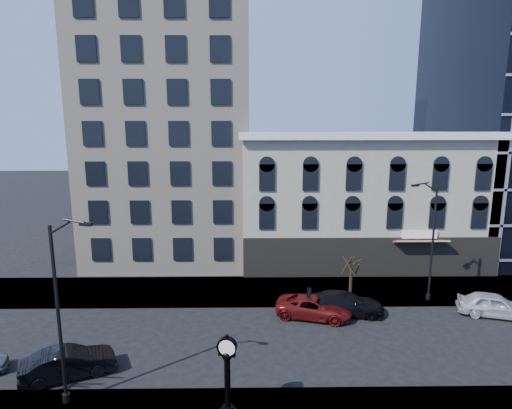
{
  "coord_description": "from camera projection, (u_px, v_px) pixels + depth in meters",
  "views": [
    {
      "loc": [
        1.58,
        -26.3,
        14.47
      ],
      "look_at": [
        2.0,
        4.0,
        8.0
      ],
      "focal_mm": 32.0,
      "sensor_mm": 36.0,
      "label": 1
    }
  ],
  "objects": [
    {
      "name": "ground",
      "position": [
        225.0,
        342.0,
        28.72
      ],
      "size": [
        160.0,
        160.0,
        0.0
      ],
      "primitive_type": "plane",
      "color": "black",
      "rests_on": "ground"
    },
    {
      "name": "car_far_c",
      "position": [
        494.0,
        305.0,
        32.15
      ],
      "size": [
        5.21,
        3.25,
        1.65
      ],
      "primitive_type": "imported",
      "rotation": [
        0.0,
        0.0,
        1.28
      ],
      "color": "silver",
      "rests_on": "ground"
    },
    {
      "name": "car_far_b",
      "position": [
        345.0,
        303.0,
        32.47
      ],
      "size": [
        5.71,
        2.86,
        1.59
      ],
      "primitive_type": "imported",
      "rotation": [
        0.0,
        0.0,
        1.45
      ],
      "color": "black",
      "rests_on": "ground"
    },
    {
      "name": "street_clock",
      "position": [
        227.0,
        380.0,
        21.17
      ],
      "size": [
        0.97,
        0.97,
        4.27
      ],
      "rotation": [
        0.0,
        0.0,
        -0.23
      ],
      "color": "black",
      "rests_on": "sidewalk_near"
    },
    {
      "name": "sidewalk_far",
      "position": [
        230.0,
        291.0,
        36.53
      ],
      "size": [
        160.0,
        6.0,
        0.12
      ],
      "primitive_type": "cube",
      "color": "gray",
      "rests_on": "ground"
    },
    {
      "name": "victorian_row",
      "position": [
        360.0,
        199.0,
        43.17
      ],
      "size": [
        22.6,
        11.19,
        12.5
      ],
      "color": "#A7A38A",
      "rests_on": "ground"
    },
    {
      "name": "car_near_b",
      "position": [
        68.0,
        363.0,
        24.84
      ],
      "size": [
        5.24,
        3.64,
        1.64
      ],
      "primitive_type": "imported",
      "rotation": [
        0.0,
        0.0,
        2.0
      ],
      "color": "black",
      "rests_on": "ground"
    },
    {
      "name": "bare_tree_far",
      "position": [
        352.0,
        261.0,
        34.42
      ],
      "size": [
        2.33,
        2.33,
        4.0
      ],
      "color": "black",
      "rests_on": "sidewalk_far"
    },
    {
      "name": "cream_tower",
      "position": [
        168.0,
        55.0,
        43.06
      ],
      "size": [
        15.9,
        15.4,
        42.5
      ],
      "color": "beige",
      "rests_on": "ground"
    },
    {
      "name": "street_lamp_far",
      "position": [
        428.0,
        211.0,
        33.11
      ],
      "size": [
        2.34,
        0.92,
        9.27
      ],
      "rotation": [
        0.0,
        0.0,
        3.43
      ],
      "color": "black",
      "rests_on": "sidewalk_far"
    },
    {
      "name": "car_far_a",
      "position": [
        314.0,
        307.0,
        31.97
      ],
      "size": [
        5.79,
        3.75,
        1.48
      ],
      "primitive_type": "imported",
      "rotation": [
        0.0,
        0.0,
        1.31
      ],
      "color": "maroon",
      "rests_on": "ground"
    },
    {
      "name": "street_lamp_near",
      "position": [
        66.0,
        264.0,
        21.04
      ],
      "size": [
        2.44,
        0.88,
        9.61
      ],
      "rotation": [
        0.0,
        0.0,
        -0.25
      ],
      "color": "black",
      "rests_on": "sidewalk_near"
    }
  ]
}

